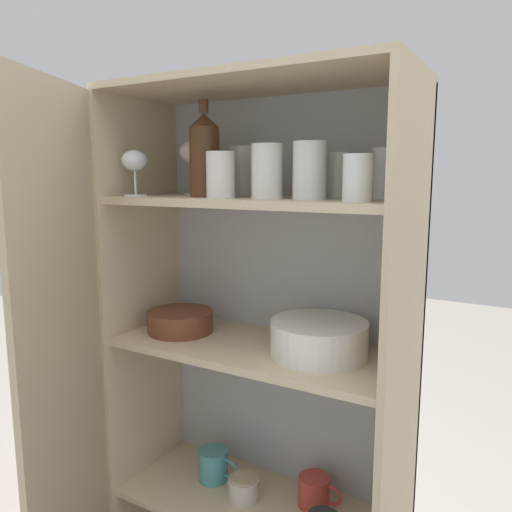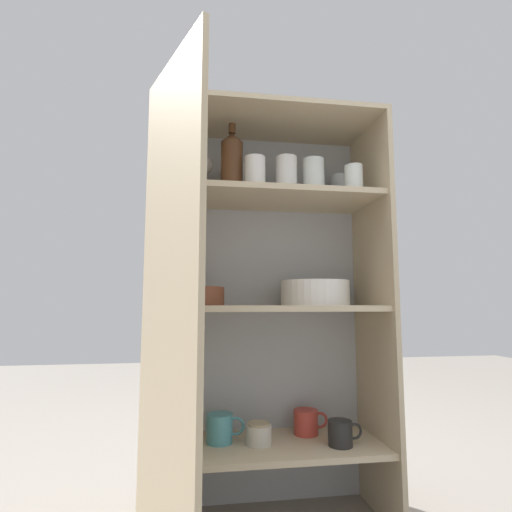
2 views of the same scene
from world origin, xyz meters
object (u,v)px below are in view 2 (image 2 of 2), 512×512
(plate_stack_white, at_px, (315,293))
(coffee_mug_primary, at_px, (306,422))
(wine_bottle, at_px, (232,162))
(storage_jar, at_px, (259,434))
(mixing_bowl_large, at_px, (197,295))

(plate_stack_white, relative_size, coffee_mug_primary, 1.97)
(wine_bottle, height_order, plate_stack_white, wine_bottle)
(plate_stack_white, relative_size, storage_jar, 2.81)
(mixing_bowl_large, height_order, storage_jar, mixing_bowl_large)
(plate_stack_white, distance_m, storage_jar, 0.53)
(coffee_mug_primary, xyz_separation_m, storage_jar, (-0.19, -0.08, -0.01))
(plate_stack_white, distance_m, coffee_mug_primary, 0.47)
(plate_stack_white, height_order, mixing_bowl_large, plate_stack_white)
(plate_stack_white, height_order, storage_jar, plate_stack_white)
(coffee_mug_primary, bearing_deg, plate_stack_white, -64.19)
(wine_bottle, bearing_deg, storage_jar, 14.62)
(mixing_bowl_large, height_order, coffee_mug_primary, mixing_bowl_large)
(plate_stack_white, bearing_deg, storage_jar, -173.58)
(wine_bottle, distance_m, mixing_bowl_large, 0.49)
(wine_bottle, distance_m, coffee_mug_primary, 0.99)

